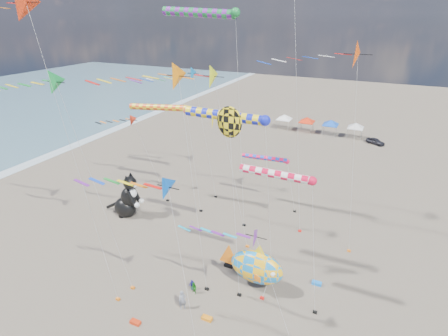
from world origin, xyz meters
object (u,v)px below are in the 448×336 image
child_green (194,288)px  parked_car (375,141)px  person_adult (182,300)px  cat_inflatable (126,195)px  child_blue (192,285)px  fish_inflatable (256,267)px

child_green → parked_car: parked_car is taller
person_adult → parked_car: bearing=34.8°
cat_inflatable → parked_car: 49.80m
child_blue → fish_inflatable: bearing=-33.0°
cat_inflatable → fish_inflatable: (19.24, -5.29, -0.48)m
child_green → child_blue: (-0.46, 0.39, -0.06)m
cat_inflatable → person_adult: (14.37, -10.28, -2.03)m
fish_inflatable → child_blue: fish_inflatable is taller
parked_car → child_green: bearing=-165.8°
cat_inflatable → child_green: (14.39, -8.31, -2.37)m
fish_inflatable → child_green: size_ratio=5.49×
parked_car → child_blue: bearing=-166.4°
child_blue → parked_car: bearing=16.0°
cat_inflatable → parked_car: cat_inflatable is taller
child_green → child_blue: bearing=161.1°
cat_inflatable → child_green: 16.78m
child_blue → person_adult: bearing=-138.8°
fish_inflatable → parked_car: 47.78m
person_adult → child_blue: 2.44m
child_green → parked_car: (12.54, 50.14, 0.01)m
cat_inflatable → child_blue: bearing=-37.7°
fish_inflatable → child_blue: size_ratio=6.10×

